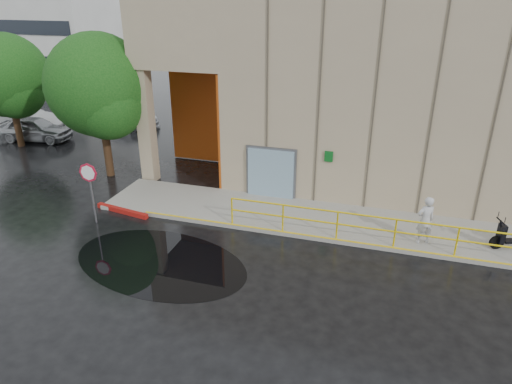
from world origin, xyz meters
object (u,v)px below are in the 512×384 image
red_curb (122,211)px  tree_far (9,79)px  car_a (34,129)px  tree_near (101,90)px  person (425,220)px  car_c (128,115)px  car_b (22,119)px  stop_sign (89,180)px

red_curb → tree_far: 11.94m
car_a → tree_near: (7.34, -3.55, 3.31)m
person → car_a: (-21.02, 6.11, -0.29)m
car_c → person: bearing=-103.9°
car_c → tree_far: size_ratio=0.73×
person → car_b: 24.13m
person → stop_sign: 11.76m
stop_sign → car_b: 14.58m
person → car_b: (-22.97, 7.38, -0.20)m
stop_sign → tree_near: size_ratio=0.37×
person → stop_sign: (-11.61, -1.71, 0.75)m
car_a → tree_near: size_ratio=0.64×
red_curb → car_a: 12.04m
tree_near → red_curb: bearing=-51.8°
tree_far → car_c: bearing=59.0°
person → car_a: size_ratio=0.41×
car_a → car_c: size_ratio=0.94×
car_b → stop_sign: bearing=-136.8°
tree_near → tree_far: (-7.29, 2.43, -0.32)m
red_curb → car_b: size_ratio=0.50×
person → car_c: (-17.61, 10.57, -0.35)m
red_curb → car_a: size_ratio=0.58×
person → red_curb: size_ratio=0.71×
car_c → tree_near: tree_near is taller
red_curb → car_b: bearing=145.7°
person → car_c: 20.55m
red_curb → tree_near: 5.71m
car_c → tree_near: size_ratio=0.69×
car_a → car_b: size_ratio=0.86×
tree_near → stop_sign: bearing=-64.2°
red_curb → tree_far: bearing=150.0°
person → tree_far: size_ratio=0.28×
stop_sign → car_c: stop_sign is taller
car_b → tree_far: tree_far is taller
red_curb → car_b: car_b is taller
tree_far → car_b: bearing=130.0°
car_b → tree_near: bearing=-125.5°
person → car_a: person is taller
car_c → red_curb: bearing=-133.0°
tree_far → tree_near: bearing=-18.4°
person → stop_sign: size_ratio=0.72×
stop_sign → tree_far: bearing=165.7°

